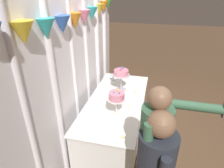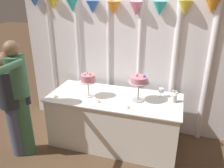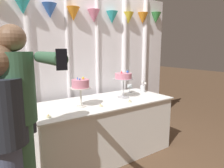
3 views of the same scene
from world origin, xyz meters
TOP-DOWN VIEW (x-y plane):
  - ground_plane at (0.00, 0.00)m, footprint 24.00×24.00m
  - draped_curtain at (0.04, 0.67)m, footprint 3.50×0.20m
  - cake_table at (0.00, 0.10)m, footprint 1.96×0.85m
  - cake_display_nearleft at (-0.37, 0.01)m, footprint 0.25×0.25m
  - cake_display_nearright at (0.35, 0.10)m, footprint 0.29×0.29m
  - wine_glass at (0.66, 0.31)m, footprint 0.08×0.08m
  - flower_vase at (0.85, 0.20)m, footprint 0.10×0.08m
  - tealight_far_left at (-0.83, -0.15)m, footprint 0.05×0.05m
  - tealight_near_left at (-0.17, -0.12)m, footprint 0.05×0.05m
  - tealight_near_right at (0.27, -0.16)m, footprint 0.05×0.05m
  - guest_man_pink_jacket at (-1.16, -0.52)m, footprint 0.43×0.73m

SIDE VIEW (x-z plane):
  - ground_plane at x=0.00m, z-range 0.00..0.00m
  - cake_table at x=0.00m, z-range 0.00..0.80m
  - tealight_near_left at x=-0.17m, z-range 0.79..0.82m
  - tealight_near_right at x=0.27m, z-range 0.79..0.82m
  - tealight_far_left at x=-0.83m, z-range 0.79..0.83m
  - flower_vase at x=0.85m, z-range 0.78..0.96m
  - wine_glass at x=0.66m, z-range 0.83..0.97m
  - guest_man_pink_jacket at x=-1.16m, z-range 0.11..1.81m
  - cake_display_nearleft at x=-0.37m, z-range 0.89..1.26m
  - cake_display_nearright at x=0.35m, z-range 0.89..1.30m
  - draped_curtain at x=0.04m, z-range 0.12..2.54m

